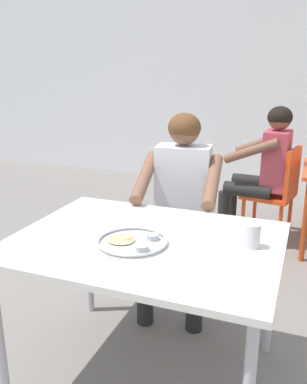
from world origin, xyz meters
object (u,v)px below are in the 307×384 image
object	(u,v)px
table_foreground	(146,252)
thali_tray	(133,241)
diner_foreground	(181,196)
chair_red_left	(278,189)
patron_background	(265,162)
chair_foreground	(186,220)
drinking_cup	(252,235)

from	to	relation	value
table_foreground	thali_tray	distance (m)	0.11
thali_tray	diner_foreground	distance (m)	0.80
diner_foreground	chair_red_left	xyz separation A→B (m)	(0.51, 1.25, -0.24)
patron_background	chair_foreground	bearing A→B (deg)	-111.01
table_foreground	chair_foreground	bearing A→B (deg)	95.06
table_foreground	patron_background	distance (m)	2.01
thali_tray	patron_background	world-z (taller)	patron_background
thali_tray	drinking_cup	xyz separation A→B (m)	(0.50, 0.15, 0.05)
table_foreground	patron_background	bearing A→B (deg)	81.05
chair_foreground	diner_foreground	bearing A→B (deg)	-84.47
table_foreground	chair_red_left	world-z (taller)	chair_red_left
drinking_cup	chair_foreground	size ratio (longest dim) A/B	0.13
table_foreground	diner_foreground	size ratio (longest dim) A/B	0.99
table_foreground	thali_tray	size ratio (longest dim) A/B	3.80
thali_tray	patron_background	xyz separation A→B (m)	(0.35, 2.05, -0.04)
thali_tray	chair_red_left	distance (m)	2.12
drinking_cup	chair_red_left	xyz separation A→B (m)	(-0.02, 1.90, -0.31)
thali_tray	chair_red_left	bearing A→B (deg)	76.89
chair_red_left	drinking_cup	bearing A→B (deg)	-89.30
drinking_cup	chair_red_left	size ratio (longest dim) A/B	0.13
diner_foreground	drinking_cup	bearing A→B (deg)	-50.84
drinking_cup	diner_foreground	xyz separation A→B (m)	(-0.53, 0.65, -0.07)
table_foreground	patron_background	world-z (taller)	patron_background
chair_red_left	diner_foreground	bearing A→B (deg)	-112.04
table_foreground	chair_foreground	xyz separation A→B (m)	(-0.08, 0.95, -0.18)
patron_background	thali_tray	bearing A→B (deg)	-99.62
drinking_cup	thali_tray	bearing A→B (deg)	-162.82
thali_tray	chair_foreground	world-z (taller)	chair_foreground
thali_tray	diner_foreground	xyz separation A→B (m)	(-0.03, 0.80, -0.02)
table_foreground	thali_tray	world-z (taller)	thali_tray
thali_tray	drinking_cup	world-z (taller)	drinking_cup
thali_tray	drinking_cup	distance (m)	0.53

